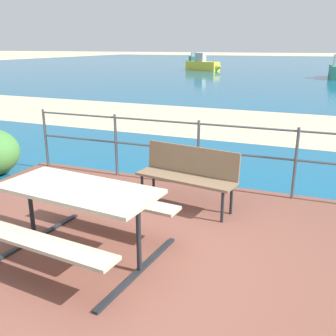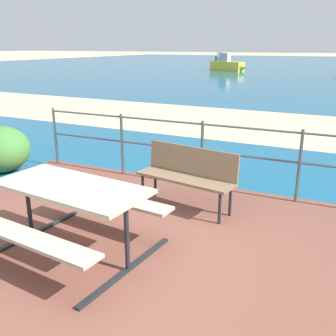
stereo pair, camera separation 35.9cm
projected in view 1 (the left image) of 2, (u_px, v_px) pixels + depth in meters
name	position (u px, v px, depth m)	size (l,w,h in m)	color
ground_plane	(130.00, 265.00, 4.11)	(240.00, 240.00, 0.00)	beige
patio_paving	(130.00, 263.00, 4.10)	(6.40, 5.20, 0.06)	brown
sea_water	(305.00, 68.00, 39.59)	(90.00, 90.00, 0.01)	#145B84
beach_strip	(255.00, 124.00, 11.36)	(54.00, 4.82, 0.01)	beige
picnic_table	(79.00, 204.00, 4.02)	(1.83, 1.63, 0.78)	#BCAD93
park_bench	(188.00, 171.00, 5.31)	(1.45, 0.64, 0.85)	#7A6047
railing_fence	(198.00, 145.00, 6.05)	(5.94, 0.04, 1.08)	#4C5156
boat_mid	(204.00, 65.00, 34.97)	(3.76, 2.05, 1.55)	yellow
boat_far	(193.00, 58.00, 58.30)	(2.50, 4.26, 1.20)	#338466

